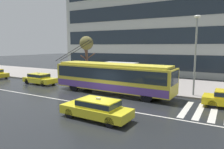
{
  "coord_description": "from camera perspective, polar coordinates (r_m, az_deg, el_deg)",
  "views": [
    {
      "loc": [
        9.6,
        -14.07,
        4.56
      ],
      "look_at": [
        0.03,
        2.79,
        1.88
      ],
      "focal_mm": 33.41,
      "sensor_mm": 36.0,
      "label": 1
    }
  ],
  "objects": [
    {
      "name": "ground_plane",
      "position": [
        17.63,
        -4.61,
        -7.15
      ],
      "size": [
        160.0,
        160.0,
        0.0
      ],
      "primitive_type": "plane",
      "color": "#212427"
    },
    {
      "name": "sidewalk_slab",
      "position": [
        26.01,
        7.46,
        -2.14
      ],
      "size": [
        80.0,
        10.0,
        0.14
      ],
      "primitive_type": "cube",
      "color": "gray",
      "rests_on": "ground_plane"
    },
    {
      "name": "crosswalk_stripe_edge_near",
      "position": [
        16.27,
        19.62,
        -8.86
      ],
      "size": [
        0.44,
        4.4,
        0.01
      ],
      "primitive_type": "cube",
      "color": "beige",
      "rests_on": "ground_plane"
    },
    {
      "name": "crosswalk_stripe_inner_a",
      "position": [
        16.16,
        22.8,
        -9.15
      ],
      "size": [
        0.44,
        4.4,
        0.01
      ],
      "primitive_type": "cube",
      "color": "beige",
      "rests_on": "ground_plane"
    },
    {
      "name": "crosswalk_stripe_center",
      "position": [
        16.09,
        26.02,
        -9.4
      ],
      "size": [
        0.44,
        4.4,
        0.01
      ],
      "primitive_type": "cube",
      "color": "beige",
      "rests_on": "ground_plane"
    },
    {
      "name": "lane_centre_line",
      "position": [
        16.69,
        -6.95,
        -8.04
      ],
      "size": [
        72.0,
        0.14,
        0.01
      ],
      "primitive_type": "cube",
      "color": "silver",
      "rests_on": "ground_plane"
    },
    {
      "name": "trolleybus",
      "position": [
        19.94,
        0.03,
        -0.7
      ],
      "size": [
        13.27,
        3.04,
        5.15
      ],
      "color": "gold",
      "rests_on": "ground_plane"
    },
    {
      "name": "taxi_oncoming_near",
      "position": [
        13.21,
        -4.18,
        -9.13
      ],
      "size": [
        4.64,
        1.88,
        1.39
      ],
      "color": "yellow",
      "rests_on": "ground_plane"
    },
    {
      "name": "taxi_queued_behind_bus",
      "position": [
        26.43,
        -19.21,
        -0.97
      ],
      "size": [
        4.28,
        1.88,
        1.39
      ],
      "color": "yellow",
      "rests_on": "ground_plane"
    },
    {
      "name": "bus_shelter",
      "position": [
        23.65,
        2.51,
        1.72
      ],
      "size": [
        3.78,
        1.55,
        2.57
      ],
      "color": "gray",
      "rests_on": "sidewalk_slab"
    },
    {
      "name": "pedestrian_at_shelter",
      "position": [
        23.64,
        5.54,
        0.88
      ],
      "size": [
        1.32,
        1.32,
        1.95
      ],
      "color": "#4A453E",
      "rests_on": "sidewalk_slab"
    },
    {
      "name": "pedestrian_approaching_curb",
      "position": [
        24.87,
        -4.24,
        1.33
      ],
      "size": [
        1.05,
        1.05,
        2.05
      ],
      "color": "#2F3050",
      "rests_on": "sidewalk_slab"
    },
    {
      "name": "pedestrian_walking_past",
      "position": [
        21.58,
        11.34,
        0.05
      ],
      "size": [
        1.3,
        1.3,
        1.97
      ],
      "color": "#202E4A",
      "rests_on": "sidewalk_slab"
    },
    {
      "name": "street_lamp",
      "position": [
        19.77,
        21.92,
        6.48
      ],
      "size": [
        0.6,
        0.32,
        7.04
      ],
      "color": "gray",
      "rests_on": "sidewalk_slab"
    },
    {
      "name": "street_tree_bare",
      "position": [
        25.74,
        -7.01,
        7.99
      ],
      "size": [
        1.67,
        1.94,
        5.58
      ],
      "color": "brown",
      "rests_on": "sidewalk_slab"
    },
    {
      "name": "office_tower_corner_left",
      "position": [
        41.24,
        10.77,
        15.13
      ],
      "size": [
        28.26,
        15.95,
        19.73
      ],
      "color": "#AFB6B1",
      "rests_on": "ground_plane"
    }
  ]
}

